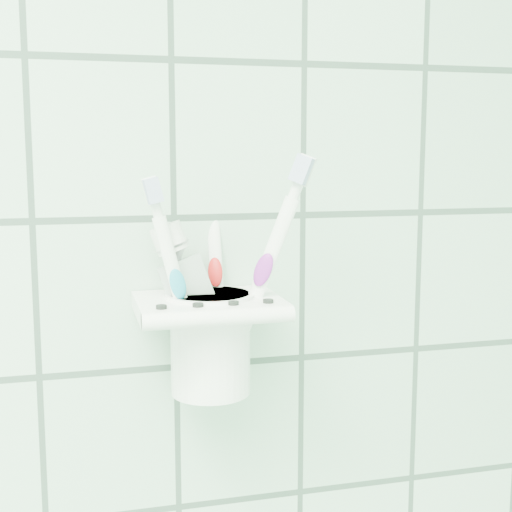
{
  "coord_description": "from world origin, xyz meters",
  "views": [
    {
      "loc": [
        0.53,
        0.55,
        1.45
      ],
      "look_at": [
        0.68,
        1.1,
        1.37
      ],
      "focal_mm": 50.0,
      "sensor_mm": 36.0,
      "label": 1
    }
  ],
  "objects_px": {
    "holder_bracket": "(208,307)",
    "toothpaste_tube": "(224,288)",
    "cup": "(210,339)",
    "toothbrush_orange": "(222,264)",
    "toothbrush_blue": "(222,275)",
    "toothbrush_pink": "(203,281)"
  },
  "relations": [
    {
      "from": "toothbrush_pink",
      "to": "cup",
      "type": "bearing_deg",
      "value": 50.52
    },
    {
      "from": "toothbrush_blue",
      "to": "toothpaste_tube",
      "type": "relative_size",
      "value": 1.17
    },
    {
      "from": "toothbrush_orange",
      "to": "holder_bracket",
      "type": "bearing_deg",
      "value": -138.08
    },
    {
      "from": "holder_bracket",
      "to": "toothpaste_tube",
      "type": "xyz_separation_m",
      "value": [
        0.01,
        -0.0,
        0.02
      ]
    },
    {
      "from": "toothbrush_pink",
      "to": "toothpaste_tube",
      "type": "relative_size",
      "value": 1.16
    },
    {
      "from": "cup",
      "to": "toothpaste_tube",
      "type": "height_order",
      "value": "toothpaste_tube"
    },
    {
      "from": "cup",
      "to": "toothbrush_blue",
      "type": "distance_m",
      "value": 0.06
    },
    {
      "from": "toothpaste_tube",
      "to": "holder_bracket",
      "type": "bearing_deg",
      "value": 174.42
    },
    {
      "from": "cup",
      "to": "toothbrush_pink",
      "type": "distance_m",
      "value": 0.06
    },
    {
      "from": "holder_bracket",
      "to": "toothpaste_tube",
      "type": "distance_m",
      "value": 0.02
    },
    {
      "from": "cup",
      "to": "toothbrush_orange",
      "type": "bearing_deg",
      "value": -16.17
    },
    {
      "from": "toothbrush_orange",
      "to": "toothpaste_tube",
      "type": "xyz_separation_m",
      "value": [
        0.0,
        -0.0,
        -0.02
      ]
    },
    {
      "from": "holder_bracket",
      "to": "toothpaste_tube",
      "type": "bearing_deg",
      "value": -5.71
    },
    {
      "from": "toothpaste_tube",
      "to": "cup",
      "type": "bearing_deg",
      "value": 154.65
    },
    {
      "from": "toothbrush_orange",
      "to": "toothpaste_tube",
      "type": "bearing_deg",
      "value": -31.69
    },
    {
      "from": "toothbrush_blue",
      "to": "toothbrush_orange",
      "type": "xyz_separation_m",
      "value": [
        -0.0,
        -0.01,
        0.01
      ]
    },
    {
      "from": "toothbrush_blue",
      "to": "toothpaste_tube",
      "type": "height_order",
      "value": "toothbrush_blue"
    },
    {
      "from": "holder_bracket",
      "to": "toothbrush_pink",
      "type": "xyz_separation_m",
      "value": [
        -0.01,
        -0.01,
        0.03
      ]
    },
    {
      "from": "toothbrush_blue",
      "to": "toothbrush_orange",
      "type": "distance_m",
      "value": 0.01
    },
    {
      "from": "toothbrush_pink",
      "to": "toothbrush_blue",
      "type": "relative_size",
      "value": 0.99
    },
    {
      "from": "toothbrush_blue",
      "to": "toothpaste_tube",
      "type": "xyz_separation_m",
      "value": [
        -0.0,
        -0.01,
        -0.01
      ]
    },
    {
      "from": "holder_bracket",
      "to": "toothbrush_pink",
      "type": "distance_m",
      "value": 0.03
    }
  ]
}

